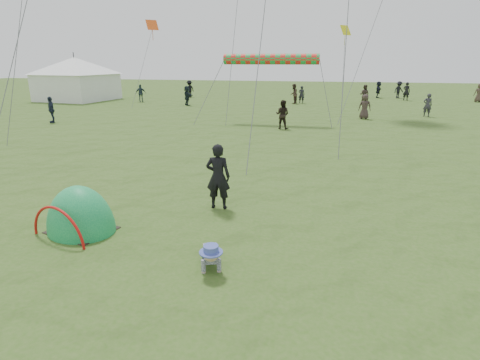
% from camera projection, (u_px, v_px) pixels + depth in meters
% --- Properties ---
extents(ground, '(140.00, 140.00, 0.00)m').
position_uv_depth(ground, '(181.00, 279.00, 6.81)').
color(ground, '#335818').
extents(crawling_toddler, '(0.79, 0.94, 0.61)m').
position_uv_depth(crawling_toddler, '(211.00, 254.00, 7.09)').
color(crawling_toddler, black).
rests_on(crawling_toddler, ground).
extents(popup_tent, '(1.99, 1.78, 2.18)m').
position_uv_depth(popup_tent, '(82.00, 230.00, 8.78)').
color(popup_tent, '#0B7C42').
rests_on(popup_tent, ground).
extents(standing_adult, '(0.67, 0.47, 1.77)m').
position_uv_depth(standing_adult, '(218.00, 177.00, 9.87)').
color(standing_adult, black).
rests_on(standing_adult, ground).
extents(event_marquee, '(7.09, 7.09, 4.44)m').
position_uv_depth(event_marquee, '(76.00, 77.00, 37.24)').
color(event_marquee, white).
rests_on(event_marquee, ground).
extents(crowd_person_0, '(0.60, 0.41, 1.61)m').
position_uv_depth(crowd_person_0, '(428.00, 105.00, 26.47)').
color(crowd_person_0, '#2F2E36').
rests_on(crowd_person_0, ground).
extents(crowd_person_1, '(1.05, 0.96, 1.76)m').
position_uv_depth(crowd_person_1, '(364.00, 95.00, 33.61)').
color(crowd_person_1, '#453732').
rests_on(crowd_person_1, ground).
extents(crowd_person_2, '(0.95, 0.98, 1.64)m').
position_uv_depth(crowd_person_2, '(51.00, 110.00, 23.84)').
color(crowd_person_2, '#20293C').
rests_on(crowd_person_2, ground).
extents(crowd_person_3, '(1.13, 1.33, 1.79)m').
position_uv_depth(crowd_person_3, '(190.00, 89.00, 40.50)').
color(crowd_person_3, black).
rests_on(crowd_person_3, ground).
extents(crowd_person_4, '(0.87, 0.57, 1.77)m').
position_uv_depth(crowd_person_4, '(479.00, 93.00, 35.73)').
color(crowd_person_4, '#46362E').
rests_on(crowd_person_4, ground).
extents(crowd_person_5, '(1.43, 1.49, 1.69)m').
position_uv_depth(crowd_person_5, '(187.00, 96.00, 33.17)').
color(crowd_person_5, black).
rests_on(crowd_person_5, ground).
extents(crowd_person_6, '(0.58, 0.38, 1.58)m').
position_uv_depth(crowd_person_6, '(301.00, 95.00, 34.82)').
color(crowd_person_6, '#212329').
rests_on(crowd_person_6, ground).
extents(crowd_person_7, '(0.86, 1.00, 1.78)m').
position_uv_depth(crowd_person_7, '(294.00, 94.00, 34.41)').
color(crowd_person_7, '#3B2B24').
rests_on(crowd_person_7, ground).
extents(crowd_person_8, '(1.04, 0.70, 1.64)m').
position_uv_depth(crowd_person_8, '(141.00, 93.00, 35.95)').
color(crowd_person_8, '#2A3B45').
rests_on(crowd_person_8, ground).
extents(crowd_person_9, '(1.30, 1.17, 1.75)m').
position_uv_depth(crowd_person_9, '(399.00, 90.00, 39.49)').
color(crowd_person_9, black).
rests_on(crowd_person_9, ground).
extents(crowd_person_10, '(0.85, 0.59, 1.66)m').
position_uv_depth(crowd_person_10, '(365.00, 107.00, 25.37)').
color(crowd_person_10, '#3A2D2A').
rests_on(crowd_person_10, ground).
extents(crowd_person_11, '(0.68, 1.64, 1.72)m').
position_uv_depth(crowd_person_11, '(378.00, 90.00, 39.89)').
color(crowd_person_11, black).
rests_on(crowd_person_11, ground).
extents(crowd_person_12, '(0.77, 0.66, 1.79)m').
position_uv_depth(crowd_person_12, '(406.00, 91.00, 37.19)').
color(crowd_person_12, black).
rests_on(crowd_person_12, ground).
extents(crowd_person_13, '(0.92, 0.78, 1.65)m').
position_uv_depth(crowd_person_13, '(282.00, 115.00, 21.65)').
color(crowd_person_13, black).
rests_on(crowd_person_13, ground).
extents(rainbow_tube_kite, '(5.90, 0.64, 0.64)m').
position_uv_depth(rainbow_tube_kite, '(271.00, 59.00, 23.01)').
color(rainbow_tube_kite, red).
extents(diamond_kite_2, '(0.92, 0.92, 0.75)m').
position_uv_depth(diamond_kite_2, '(346.00, 30.00, 28.88)').
color(diamond_kite_2, yellow).
extents(diamond_kite_6, '(1.10, 1.10, 0.90)m').
position_uv_depth(diamond_kite_6, '(152.00, 25.00, 33.79)').
color(diamond_kite_6, '#EB5214').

